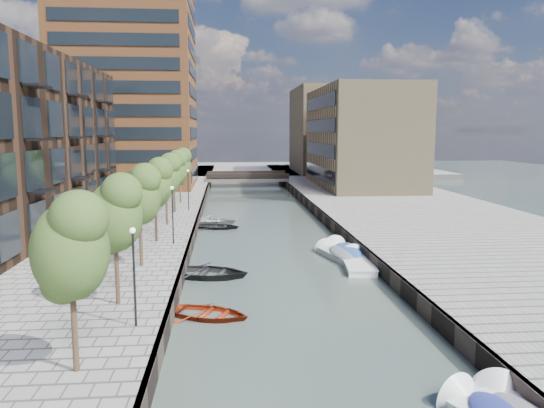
{
  "coord_description": "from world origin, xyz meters",
  "views": [
    {
      "loc": [
        -3.45,
        -13.31,
        8.98
      ],
      "look_at": [
        0.0,
        25.92,
        3.5
      ],
      "focal_mm": 35.0,
      "sensor_mm": 36.0,
      "label": 1
    }
  ],
  "objects": [
    {
      "name": "tree_5",
      "position": [
        -8.5,
        39.0,
        5.31
      ],
      "size": [
        2.5,
        2.5,
        5.95
      ],
      "color": "#382619",
      "rests_on": "quay_left"
    },
    {
      "name": "apartment_block",
      "position": [
        -20.0,
        30.0,
        8.0
      ],
      "size": [
        8.0,
        38.0,
        14.0
      ],
      "primitive_type": "cube",
      "color": "black",
      "rests_on": "quay_left"
    },
    {
      "name": "tower",
      "position": [
        -17.0,
        65.0,
        16.0
      ],
      "size": [
        18.0,
        18.0,
        30.0
      ],
      "primitive_type": "cube",
      "color": "#98572C",
      "rests_on": "quay_left"
    },
    {
      "name": "quay_right",
      "position": [
        16.0,
        40.0,
        0.5
      ],
      "size": [
        20.0,
        140.0,
        1.0
      ],
      "primitive_type": "cube",
      "color": "gray",
      "rests_on": "ground"
    },
    {
      "name": "lamp_1",
      "position": [
        -7.2,
        24.0,
        3.51
      ],
      "size": [
        0.24,
        0.24,
        4.12
      ],
      "color": "black",
      "rests_on": "quay_left"
    },
    {
      "name": "tree_1",
      "position": [
        -8.5,
        11.0,
        5.31
      ],
      "size": [
        2.5,
        2.5,
        5.95
      ],
      "color": "#382619",
      "rests_on": "quay_left"
    },
    {
      "name": "lamp_2",
      "position": [
        -7.2,
        40.0,
        3.51
      ],
      "size": [
        0.24,
        0.24,
        4.12
      ],
      "color": "black",
      "rests_on": "quay_left"
    },
    {
      "name": "quay_wall_right",
      "position": [
        6.1,
        40.0,
        0.5
      ],
      "size": [
        0.25,
        140.0,
        1.0
      ],
      "primitive_type": "cube",
      "color": "#332823",
      "rests_on": "ground"
    },
    {
      "name": "tree_3",
      "position": [
        -8.5,
        25.0,
        5.31
      ],
      "size": [
        2.5,
        2.5,
        5.95
      ],
      "color": "#382619",
      "rests_on": "quay_left"
    },
    {
      "name": "motorboat_2",
      "position": [
        5.27,
        20.78,
        0.1
      ],
      "size": [
        2.43,
        5.55,
        1.79
      ],
      "color": "white",
      "rests_on": "ground"
    },
    {
      "name": "motorboat_3",
      "position": [
        5.15,
        23.56,
        0.23
      ],
      "size": [
        2.56,
        5.75,
        1.86
      ],
      "color": "white",
      "rests_on": "ground"
    },
    {
      "name": "lamp_0",
      "position": [
        -7.2,
        8.0,
        3.51
      ],
      "size": [
        0.24,
        0.24,
        4.12
      ],
      "color": "black",
      "rests_on": "quay_left"
    },
    {
      "name": "bridge",
      "position": [
        0.0,
        72.0,
        1.39
      ],
      "size": [
        13.0,
        6.0,
        1.3
      ],
      "color": "gray",
      "rests_on": "ground"
    },
    {
      "name": "sloop_3",
      "position": [
        -5.05,
        37.47,
        0.0
      ],
      "size": [
        5.54,
        4.26,
        1.06
      ],
      "primitive_type": "imported",
      "rotation": [
        0.0,
        0.0,
        1.45
      ],
      "color": "#B3B3B1",
      "rests_on": "ground"
    },
    {
      "name": "water",
      "position": [
        0.0,
        40.0,
        0.0
      ],
      "size": [
        300.0,
        300.0,
        0.0
      ],
      "primitive_type": "plane",
      "color": "#38473F",
      "rests_on": "ground"
    },
    {
      "name": "sloop_4",
      "position": [
        -4.26,
        35.05,
        0.0
      ],
      "size": [
        4.64,
        3.77,
        0.85
      ],
      "primitive_type": "imported",
      "rotation": [
        0.0,
        0.0,
        1.34
      ],
      "color": "black",
      "rests_on": "ground"
    },
    {
      "name": "tree_4",
      "position": [
        -8.5,
        32.0,
        5.31
      ],
      "size": [
        2.5,
        2.5,
        5.95
      ],
      "color": "#382619",
      "rests_on": "quay_left"
    },
    {
      "name": "sloop_1",
      "position": [
        -4.63,
        18.69,
        0.0
      ],
      "size": [
        5.89,
        4.85,
        1.06
      ],
      "primitive_type": "imported",
      "rotation": [
        0.0,
        0.0,
        1.31
      ],
      "color": "black",
      "rests_on": "ground"
    },
    {
      "name": "tree_0",
      "position": [
        -8.5,
        4.0,
        5.31
      ],
      "size": [
        2.5,
        2.5,
        5.95
      ],
      "color": "#382619",
      "rests_on": "quay_left"
    },
    {
      "name": "sloop_2",
      "position": [
        -4.31,
        11.53,
        0.0
      ],
      "size": [
        4.84,
        4.24,
        0.84
      ],
      "primitive_type": "imported",
      "rotation": [
        0.0,
        0.0,
        1.16
      ],
      "color": "maroon",
      "rests_on": "ground"
    },
    {
      "name": "tree_2",
      "position": [
        -8.5,
        18.0,
        5.31
      ],
      "size": [
        2.5,
        2.5,
        5.95
      ],
      "color": "#382619",
      "rests_on": "quay_left"
    },
    {
      "name": "tan_block_far",
      "position": [
        16.0,
        88.0,
        9.0
      ],
      "size": [
        12.0,
        20.0,
        16.0
      ],
      "primitive_type": "cube",
      "color": "#927D59",
      "rests_on": "quay_right"
    },
    {
      "name": "car",
      "position": [
        10.86,
        57.83,
        1.61
      ],
      "size": [
        1.87,
        3.75,
        1.23
      ],
      "primitive_type": "imported",
      "rotation": [
        0.0,
        0.0,
        0.12
      ],
      "color": "#A7ABAC",
      "rests_on": "quay_right"
    },
    {
      "name": "tree_6",
      "position": [
        -8.5,
        46.0,
        5.31
      ],
      "size": [
        2.5,
        2.5,
        5.95
      ],
      "color": "#382619",
      "rests_on": "quay_left"
    },
    {
      "name": "motorboat_4",
      "position": [
        4.51,
        23.01,
        0.21
      ],
      "size": [
        3.01,
        5.43,
        1.72
      ],
      "color": "silver",
      "rests_on": "ground"
    },
    {
      "name": "quay_wall_left",
      "position": [
        -6.1,
        40.0,
        0.5
      ],
      "size": [
        0.25,
        140.0,
        1.0
      ],
      "primitive_type": "cube",
      "color": "#332823",
      "rests_on": "ground"
    },
    {
      "name": "tan_block_near",
      "position": [
        16.0,
        62.0,
        8.0
      ],
      "size": [
        12.0,
        25.0,
        14.0
      ],
      "primitive_type": "cube",
      "color": "#927D59",
      "rests_on": "quay_right"
    },
    {
      "name": "far_closure",
      "position": [
        0.0,
        100.0,
        0.5
      ],
      "size": [
        80.0,
        40.0,
        1.0
      ],
      "primitive_type": "cube",
      "color": "gray",
      "rests_on": "ground"
    }
  ]
}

